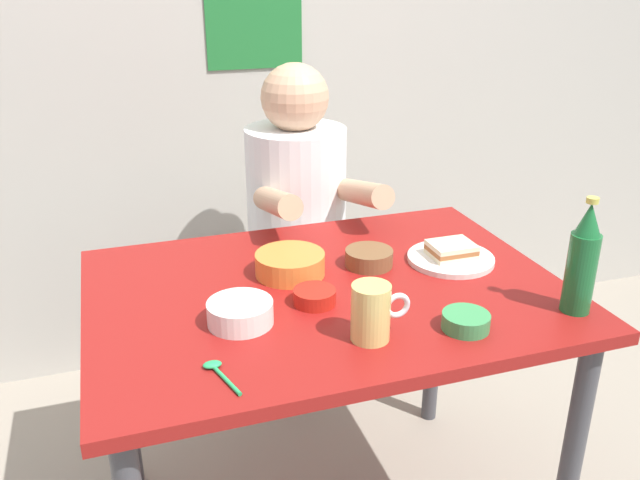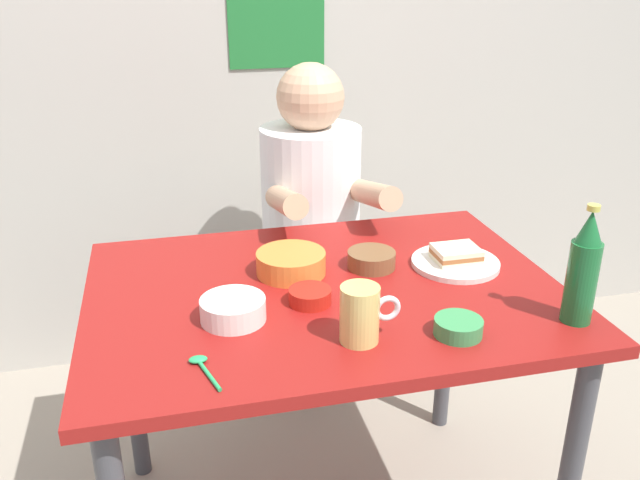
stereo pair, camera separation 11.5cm
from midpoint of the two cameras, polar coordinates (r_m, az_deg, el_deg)
wall_back at (r=2.42m, az=-9.34°, el=19.11°), size 4.40×0.09×2.60m
dining_table at (r=1.60m, az=-1.51°, el=-7.07°), size 1.10×0.80×0.74m
stool at (r=2.31m, az=-3.35°, el=-5.63°), size 0.34×0.34×0.45m
person_seated at (r=2.13m, az=-3.53°, el=4.14°), size 0.33×0.56×0.72m
plate_orange at (r=1.71m, az=9.30°, el=-1.62°), size 0.22×0.22×0.01m
sandwich at (r=1.70m, az=9.35°, el=-0.85°), size 0.11×0.09×0.04m
beer_mug at (r=1.33m, az=2.01°, el=-6.28°), size 0.13×0.08×0.12m
beer_bottle at (r=1.49m, az=19.63°, el=-1.76°), size 0.06×0.06×0.26m
condiment_bowl_brown at (r=1.66m, az=2.26°, el=-1.50°), size 0.12×0.12×0.04m
rice_bowl_white at (r=1.42m, az=-9.23°, el=-6.16°), size 0.14×0.14×0.05m
dip_bowl_green at (r=1.40m, az=10.15°, el=-6.89°), size 0.10×0.10×0.03m
sambal_bowl_red at (r=1.48m, az=-2.71°, el=-4.87°), size 0.10×0.10×0.03m
soup_bowl_orange at (r=1.61m, az=-4.64°, el=-2.02°), size 0.17×0.17×0.05m
spoon at (r=1.28m, az=-11.43°, el=-11.01°), size 0.05×0.12×0.01m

